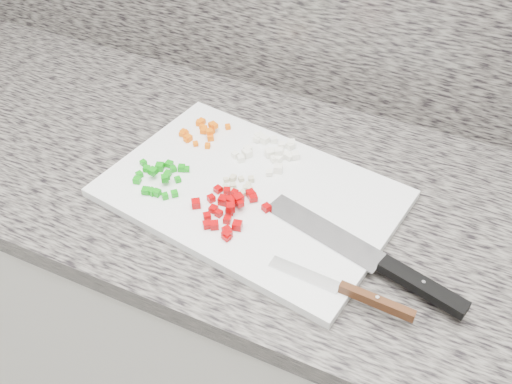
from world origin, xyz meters
TOP-DOWN VIEW (x-y plane):
  - cabinet at (0.00, 1.44)m, footprint 3.92×0.62m
  - countertop at (0.00, 1.44)m, footprint 3.96×0.64m
  - cutting_board at (-0.07, 1.39)m, footprint 0.55×0.41m
  - carrot_pile at (-0.23, 1.50)m, footprint 0.08×0.09m
  - onion_pile at (-0.08, 1.50)m, footprint 0.12×0.11m
  - green_pepper_pile at (-0.23, 1.34)m, footprint 0.11×0.10m
  - red_pepper_pile at (-0.09, 1.32)m, footprint 0.13×0.12m
  - garlic_pile at (-0.10, 1.38)m, footprint 0.07×0.06m
  - chef_knife at (0.19, 1.32)m, footprint 0.36×0.13m
  - paring_knife at (0.17, 1.25)m, footprint 0.23×0.03m

SIDE VIEW (x-z plane):
  - cabinet at x=0.00m, z-range 0.00..0.86m
  - countertop at x=0.00m, z-range 0.86..0.90m
  - cutting_board at x=-0.07m, z-range 0.90..0.92m
  - garlic_pile at x=-0.10m, z-range 0.92..0.93m
  - chef_knife at x=0.19m, z-range 0.91..0.93m
  - paring_knife at x=0.17m, z-range 0.91..0.93m
  - onion_pile at x=-0.08m, z-range 0.91..0.94m
  - carrot_pile at x=-0.23m, z-range 0.91..0.93m
  - green_pepper_pile at x=-0.23m, z-range 0.91..0.94m
  - red_pepper_pile at x=-0.09m, z-range 0.91..0.94m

